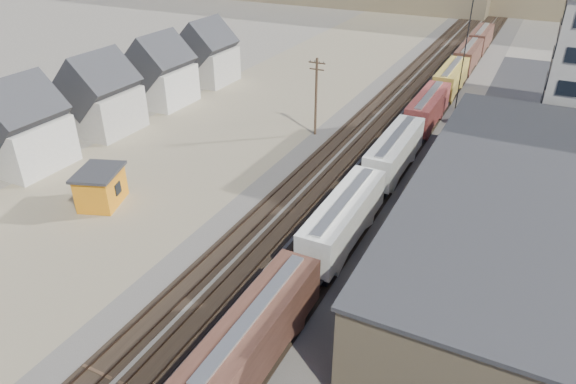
% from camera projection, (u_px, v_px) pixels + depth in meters
% --- Properties ---
extents(ballast_bed, '(18.00, 200.00, 0.06)m').
position_uv_depth(ballast_bed, '(396.00, 125.00, 69.75)').
color(ballast_bed, '#4C4742').
rests_on(ballast_bed, ground).
extents(dirt_yard, '(24.00, 180.00, 0.03)m').
position_uv_depth(dirt_yard, '(232.00, 125.00, 69.78)').
color(dirt_yard, '#86755C').
rests_on(dirt_yard, ground).
extents(asphalt_lot, '(26.00, 120.00, 0.04)m').
position_uv_depth(asphalt_lot, '(574.00, 215.00, 49.44)').
color(asphalt_lot, '#232326').
rests_on(asphalt_lot, ground).
extents(rail_tracks, '(11.40, 200.00, 0.24)m').
position_uv_depth(rail_tracks, '(392.00, 124.00, 69.93)').
color(rail_tracks, black).
rests_on(rail_tracks, ground).
extents(freight_train, '(3.00, 119.74, 4.46)m').
position_uv_depth(freight_train, '(413.00, 128.00, 61.48)').
color(freight_train, black).
rests_on(freight_train, ground).
extents(warehouse, '(12.40, 40.40, 7.25)m').
position_uv_depth(warehouse, '(491.00, 214.00, 42.61)').
color(warehouse, tan).
rests_on(warehouse, ground).
extents(utility_pole_north, '(2.20, 0.32, 10.00)m').
position_uv_depth(utility_pole_north, '(316.00, 95.00, 64.26)').
color(utility_pole_north, '#382619').
rests_on(utility_pole_north, ground).
extents(radio_mast, '(1.20, 0.16, 18.00)m').
position_uv_depth(radio_mast, '(466.00, 46.00, 70.77)').
color(radio_mast, black).
rests_on(radio_mast, ground).
extents(townhouse_row, '(8.15, 68.16, 10.47)m').
position_uv_depth(townhouse_row, '(64.00, 113.00, 61.44)').
color(townhouse_row, '#B7B2A8').
rests_on(townhouse_row, ground).
extents(maintenance_shed, '(5.37, 6.05, 3.68)m').
position_uv_depth(maintenance_shed, '(101.00, 187.00, 50.44)').
color(maintenance_shed, orange).
rests_on(maintenance_shed, ground).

